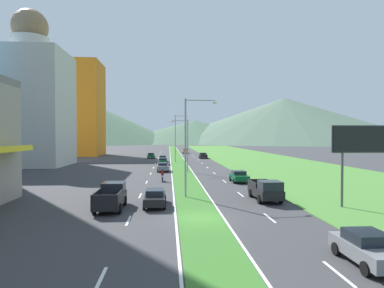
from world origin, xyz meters
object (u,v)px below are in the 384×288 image
street_lamp_mid (186,142)px  car_1 (203,155)px  car_2 (239,176)px  car_4 (163,161)px  street_lamp_far (177,136)px  car_5 (155,197)px  pickup_truck_1 (111,197)px  pickup_truck_0 (266,190)px  car_7 (163,167)px  car_3 (151,155)px  car_0 (185,151)px  car_6 (368,248)px  motorcycle_rider (162,176)px  billboard_roadside (365,144)px  car_8 (163,159)px  street_lamp_near (189,140)px

street_lamp_mid → car_1: bearing=79.5°
car_2 → car_4: (-10.29, 27.57, -0.02)m
car_2 → street_lamp_far: bearing=-167.9°
car_5 → pickup_truck_1: pickup_truck_1 is taller
pickup_truck_0 → car_7: bearing=-159.5°
car_3 → pickup_truck_0: bearing=-167.3°
car_0 → car_6: size_ratio=1.16×
car_6 → pickup_truck_0: 15.43m
pickup_truck_1 → motorcycle_rider: (3.93, 16.19, -0.24)m
car_0 → car_6: (3.42, -100.48, -0.04)m
street_lamp_far → car_7: street_lamp_far is taller
car_0 → pickup_truck_1: pickup_truck_1 is taller
street_lamp_far → billboard_roadside: (14.55, -50.15, -0.76)m
car_5 → pickup_truck_1: bearing=102.2°
street_lamp_far → car_5: 48.71m
street_lamp_far → pickup_truck_0: (7.11, -46.73, -5.12)m
street_lamp_far → billboard_roadside: street_lamp_far is taller
car_7 → car_8: (-0.38, 20.90, -0.01)m
street_lamp_near → car_4: street_lamp_near is taller
pickup_truck_1 → car_6: bearing=-133.0°
street_lamp_mid → car_6: (6.46, -39.92, -4.26)m
billboard_roadside → pickup_truck_0: bearing=155.3°
billboard_roadside → car_5: (-17.58, 1.83, -4.61)m
street_lamp_near → car_5: street_lamp_near is taller
car_3 → car_4: 20.68m
car_5 → car_3: bearing=3.2°
car_8 → street_lamp_near: bearing=-175.8°
street_lamp_near → car_5: 6.99m
car_1 → car_7: (-10.24, -32.79, -0.01)m
car_2 → street_lamp_near: bearing=-34.7°
car_6 → pickup_truck_0: size_ratio=0.76×
car_8 → motorcycle_rider: bearing=-179.1°
car_8 → car_7: bearing=-178.9°
car_8 → motorcycle_rider: size_ratio=2.01×
street_lamp_mid → pickup_truck_1: street_lamp_mid is taller
car_1 → street_lamp_mid: bearing=-10.5°
street_lamp_near → street_lamp_far: street_lamp_far is taller
car_0 → car_8: car_0 is taller
car_1 → pickup_truck_1: 63.21m
billboard_roadside → car_6: bearing=-120.7°
pickup_truck_0 → car_8: bearing=-167.7°
street_lamp_mid → street_lamp_far: bearing=92.5°
car_3 → car_6: car_6 is taller
billboard_roadside → car_6: billboard_roadside is taller
car_8 → motorcycle_rider: (0.53, -33.56, -0.01)m
car_0 → car_3: car_0 is taller
billboard_roadside → car_3: billboard_roadside is taller
billboard_roadside → car_8: (-17.75, 50.81, -4.59)m
car_3 → car_5: 62.29m
car_3 → car_0: bearing=-23.3°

